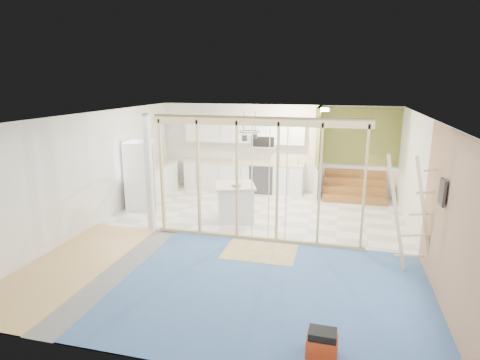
% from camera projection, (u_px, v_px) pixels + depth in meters
% --- Properties ---
extents(room, '(7.01, 8.01, 2.61)m').
position_uv_depth(room, '(243.00, 180.00, 8.22)').
color(room, slate).
rests_on(room, ground).
extents(floor_overlays, '(7.00, 8.00, 0.03)m').
position_uv_depth(floor_overlays, '(247.00, 238.00, 8.57)').
color(floor_overlays, white).
rests_on(floor_overlays, room).
extents(stud_frame, '(4.66, 0.14, 2.60)m').
position_uv_depth(stud_frame, '(232.00, 166.00, 8.20)').
color(stud_frame, tan).
rests_on(stud_frame, room).
extents(base_cabinets, '(4.45, 2.24, 0.93)m').
position_uv_depth(base_cabinets, '(218.00, 177.00, 11.96)').
color(base_cabinets, white).
rests_on(base_cabinets, room).
extents(upper_cabinets, '(3.60, 0.41, 0.85)m').
position_uv_depth(upper_cabinets, '(246.00, 131.00, 11.88)').
color(upper_cabinets, white).
rests_on(upper_cabinets, room).
extents(green_partition, '(2.25, 1.51, 2.60)m').
position_uv_depth(green_partition, '(345.00, 166.00, 11.25)').
color(green_partition, olive).
rests_on(green_partition, room).
extents(pot_rack, '(0.52, 0.52, 0.72)m').
position_uv_depth(pot_rack, '(249.00, 134.00, 9.90)').
color(pot_rack, black).
rests_on(pot_rack, room).
extents(sheathing_panel, '(0.02, 4.00, 2.60)m').
position_uv_depth(sheathing_panel, '(453.00, 228.00, 5.50)').
color(sheathing_panel, tan).
rests_on(sheathing_panel, room).
extents(electrical_panel, '(0.04, 0.30, 0.40)m').
position_uv_depth(electrical_panel, '(442.00, 192.00, 5.99)').
color(electrical_panel, '#38373C').
rests_on(electrical_panel, room).
extents(ceiling_light, '(0.32, 0.32, 0.08)m').
position_uv_depth(ceiling_light, '(323.00, 110.00, 10.40)').
color(ceiling_light, '#FFEABF').
rests_on(ceiling_light, room).
extents(fridge, '(1.03, 0.99, 1.77)m').
position_uv_depth(fridge, '(141.00, 175.00, 10.43)').
color(fridge, white).
rests_on(fridge, room).
extents(island, '(1.15, 1.15, 0.89)m').
position_uv_depth(island, '(235.00, 203.00, 9.57)').
color(island, silver).
rests_on(island, room).
extents(bowl, '(0.27, 0.27, 0.06)m').
position_uv_depth(bowl, '(237.00, 185.00, 9.34)').
color(bowl, beige).
rests_on(bowl, island).
extents(soap_bottle_a, '(0.13, 0.13, 0.27)m').
position_uv_depth(soap_bottle_a, '(233.00, 157.00, 11.95)').
color(soap_bottle_a, '#B2B6C6').
rests_on(soap_bottle_a, base_cabinets).
extents(soap_bottle_b, '(0.13, 0.13, 0.21)m').
position_uv_depth(soap_bottle_b, '(297.00, 161.00, 11.51)').
color(soap_bottle_b, silver).
rests_on(soap_bottle_b, base_cabinets).
extents(toolbox, '(0.38, 0.29, 0.35)m').
position_uv_depth(toolbox, '(322.00, 344.00, 4.85)').
color(toolbox, '#AA2E0F').
rests_on(toolbox, room).
extents(ladder, '(1.10, 0.16, 2.05)m').
position_uv_depth(ladder, '(414.00, 214.00, 6.85)').
color(ladder, tan).
rests_on(ladder, room).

